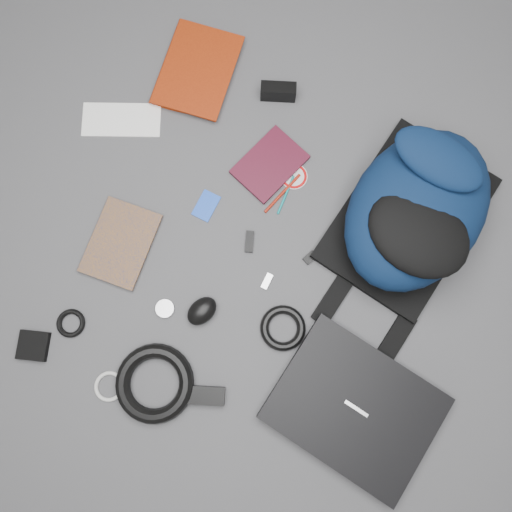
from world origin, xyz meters
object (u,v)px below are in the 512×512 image
at_px(compact_camera, 278,92).
at_px(backpack, 417,209).
at_px(dvd_case, 270,164).
at_px(laptop, 355,408).
at_px(comic_book, 93,233).
at_px(pouch, 33,346).
at_px(power_brick, 204,395).
at_px(mouse, 202,311).
at_px(textbook_red, 164,61).

bearing_deg(compact_camera, backpack, -43.30).
bearing_deg(dvd_case, laptop, -28.14).
xyz_separation_m(comic_book, pouch, (-0.00, -0.34, 0.00)).
bearing_deg(laptop, power_brick, -151.40).
height_order(power_brick, pouch, power_brick).
xyz_separation_m(compact_camera, mouse, (0.07, -0.67, -0.01)).
distance_m(comic_book, power_brick, 0.54).
xyz_separation_m(laptop, dvd_case, (-0.48, 0.52, -0.01)).
distance_m(laptop, dvd_case, 0.71).
bearing_deg(textbook_red, backpack, -17.48).
height_order(backpack, mouse, backpack).
bearing_deg(compact_camera, comic_book, -138.28).
bearing_deg(backpack, mouse, -121.52).
relative_size(laptop, pouch, 5.21).
bearing_deg(textbook_red, power_brick, -64.91).
height_order(textbook_red, compact_camera, compact_camera).
relative_size(dvd_case, compact_camera, 1.91).
relative_size(dvd_case, power_brick, 1.74).
relative_size(backpack, power_brick, 4.69).
bearing_deg(backpack, power_brick, -105.45).
bearing_deg(mouse, backpack, 71.70).
bearing_deg(laptop, comic_book, 179.66).
relative_size(laptop, comic_book, 1.80).
height_order(laptop, mouse, mouse).
distance_m(dvd_case, compact_camera, 0.22).
distance_m(textbook_red, pouch, 0.90).
bearing_deg(mouse, compact_camera, 118.76).
distance_m(backpack, textbook_red, 0.85).
height_order(backpack, laptop, backpack).
distance_m(backpack, dvd_case, 0.43).
height_order(textbook_red, mouse, mouse).
distance_m(laptop, mouse, 0.48).
height_order(dvd_case, power_brick, power_brick).
distance_m(comic_book, compact_camera, 0.67).
relative_size(textbook_red, dvd_case, 1.44).
xyz_separation_m(backpack, mouse, (-0.41, -0.48, -0.09)).
relative_size(backpack, compact_camera, 5.15).
bearing_deg(power_brick, textbook_red, 101.06).
bearing_deg(backpack, comic_book, -143.34).
relative_size(backpack, textbook_red, 1.88).
relative_size(laptop, power_brick, 3.64).
distance_m(backpack, mouse, 0.63).
xyz_separation_m(backpack, textbook_red, (-0.84, 0.15, -0.09)).
xyz_separation_m(textbook_red, power_brick, (0.52, -0.82, -0.00)).
xyz_separation_m(mouse, power_brick, (0.10, -0.20, -0.01)).
distance_m(comic_book, dvd_case, 0.54).
distance_m(backpack, compact_camera, 0.53).
relative_size(compact_camera, power_brick, 0.91).
height_order(laptop, textbook_red, laptop).
height_order(comic_book, power_brick, power_brick).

